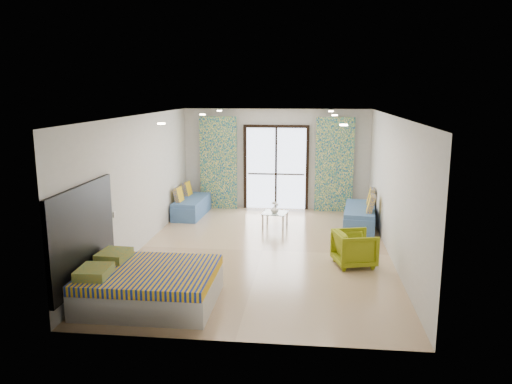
# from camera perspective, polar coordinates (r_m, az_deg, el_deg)

# --- Properties ---
(floor) EXTENTS (5.00, 7.50, 0.01)m
(floor) POSITION_cam_1_polar(r_m,az_deg,el_deg) (10.15, 0.78, -6.71)
(floor) COLOR tan
(floor) RESTS_ON ground
(ceiling) EXTENTS (5.00, 7.50, 0.01)m
(ceiling) POSITION_cam_1_polar(r_m,az_deg,el_deg) (9.65, 0.82, 8.71)
(ceiling) COLOR silver
(ceiling) RESTS_ON ground
(wall_back) EXTENTS (5.00, 0.01, 2.70)m
(wall_back) POSITION_cam_1_polar(r_m,az_deg,el_deg) (13.50, 2.32, 3.75)
(wall_back) COLOR silver
(wall_back) RESTS_ON ground
(wall_front) EXTENTS (5.00, 0.01, 2.70)m
(wall_front) POSITION_cam_1_polar(r_m,az_deg,el_deg) (6.19, -2.52, -5.64)
(wall_front) COLOR silver
(wall_front) RESTS_ON ground
(wall_left) EXTENTS (0.01, 7.50, 2.70)m
(wall_left) POSITION_cam_1_polar(r_m,az_deg,el_deg) (10.34, -13.12, 1.06)
(wall_left) COLOR silver
(wall_left) RESTS_ON ground
(wall_right) EXTENTS (0.01, 7.50, 2.70)m
(wall_right) POSITION_cam_1_polar(r_m,az_deg,el_deg) (9.89, 15.37, 0.48)
(wall_right) COLOR silver
(wall_right) RESTS_ON ground
(balcony_door) EXTENTS (1.76, 0.08, 2.28)m
(balcony_door) POSITION_cam_1_polar(r_m,az_deg,el_deg) (13.48, 2.31, 3.35)
(balcony_door) COLOR black
(balcony_door) RESTS_ON floor
(balcony_rail) EXTENTS (1.52, 0.03, 0.04)m
(balcony_rail) POSITION_cam_1_polar(r_m,az_deg,el_deg) (13.54, 2.30, 2.06)
(balcony_rail) COLOR #595451
(balcony_rail) RESTS_ON balcony_door
(curtain_left) EXTENTS (1.00, 0.10, 2.50)m
(curtain_left) POSITION_cam_1_polar(r_m,az_deg,el_deg) (13.53, -4.31, 3.32)
(curtain_left) COLOR white
(curtain_left) RESTS_ON floor
(curtain_right) EXTENTS (1.00, 0.10, 2.50)m
(curtain_right) POSITION_cam_1_polar(r_m,az_deg,el_deg) (13.32, 8.94, 3.08)
(curtain_right) COLOR white
(curtain_right) RESTS_ON floor
(downlight_a) EXTENTS (0.12, 0.12, 0.02)m
(downlight_a) POSITION_cam_1_polar(r_m,az_deg,el_deg) (7.95, -10.77, 7.69)
(downlight_a) COLOR #FFE0B2
(downlight_a) RESTS_ON ceiling
(downlight_b) EXTENTS (0.12, 0.12, 0.02)m
(downlight_b) POSITION_cam_1_polar(r_m,az_deg,el_deg) (7.62, 9.99, 7.56)
(downlight_b) COLOR #FFE0B2
(downlight_b) RESTS_ON ceiling
(downlight_c) EXTENTS (0.12, 0.12, 0.02)m
(downlight_c) POSITION_cam_1_polar(r_m,az_deg,el_deg) (10.85, -6.13, 8.80)
(downlight_c) COLOR #FFE0B2
(downlight_c) RESTS_ON ceiling
(downlight_d) EXTENTS (0.12, 0.12, 0.02)m
(downlight_d) POSITION_cam_1_polar(r_m,az_deg,el_deg) (10.61, 8.98, 8.67)
(downlight_d) COLOR #FFE0B2
(downlight_d) RESTS_ON ceiling
(downlight_e) EXTENTS (0.12, 0.12, 0.02)m
(downlight_e) POSITION_cam_1_polar(r_m,az_deg,el_deg) (12.81, -4.21, 9.24)
(downlight_e) COLOR #FFE0B2
(downlight_e) RESTS_ON ceiling
(downlight_f) EXTENTS (0.12, 0.12, 0.02)m
(downlight_f) POSITION_cam_1_polar(r_m,az_deg,el_deg) (12.61, 8.57, 9.11)
(downlight_f) COLOR #FFE0B2
(downlight_f) RESTS_ON ceiling
(headboard) EXTENTS (0.06, 2.10, 1.50)m
(headboard) POSITION_cam_1_polar(r_m,az_deg,el_deg) (7.96, -19.14, -4.61)
(headboard) COLOR black
(headboard) RESTS_ON floor
(switch_plate) EXTENTS (0.02, 0.10, 0.10)m
(switch_plate) POSITION_cam_1_polar(r_m,az_deg,el_deg) (9.07, -15.86, -2.47)
(switch_plate) COLOR silver
(switch_plate) RESTS_ON wall_left
(bed) EXTENTS (1.96, 1.60, 0.68)m
(bed) POSITION_cam_1_polar(r_m,az_deg,el_deg) (7.85, -12.15, -10.38)
(bed) COLOR silver
(bed) RESTS_ON floor
(daybed_left) EXTENTS (0.71, 1.67, 0.81)m
(daybed_left) POSITION_cam_1_polar(r_m,az_deg,el_deg) (12.98, -7.40, -1.58)
(daybed_left) COLOR #4368A0
(daybed_left) RESTS_ON floor
(daybed_right) EXTENTS (0.88, 1.84, 0.88)m
(daybed_right) POSITION_cam_1_polar(r_m,az_deg,el_deg) (12.00, 11.83, -2.71)
(daybed_right) COLOR #4368A0
(daybed_right) RESTS_ON floor
(coffee_table) EXTENTS (0.62, 0.62, 0.64)m
(coffee_table) POSITION_cam_1_polar(r_m,az_deg,el_deg) (11.73, 2.19, -2.54)
(coffee_table) COLOR silver
(coffee_table) RESTS_ON floor
(vase) EXTENTS (0.22, 0.23, 0.18)m
(vase) POSITION_cam_1_polar(r_m,az_deg,el_deg) (11.63, 2.15, -2.00)
(vase) COLOR white
(vase) RESTS_ON coffee_table
(armchair) EXTENTS (0.81, 0.84, 0.71)m
(armchair) POSITION_cam_1_polar(r_m,az_deg,el_deg) (9.39, 11.20, -6.16)
(armchair) COLOR olive
(armchair) RESTS_ON floor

